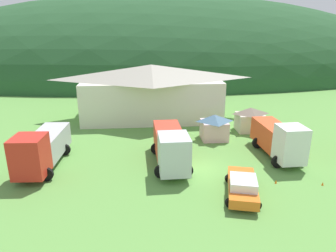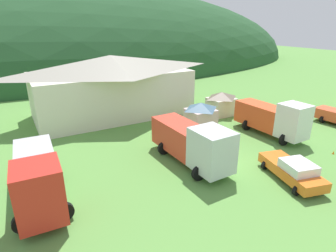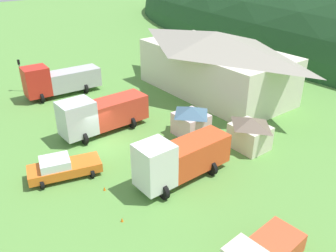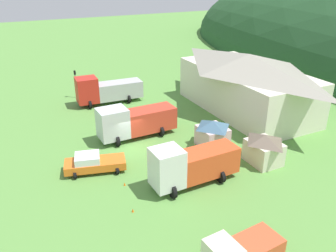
{
  "view_description": "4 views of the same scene",
  "coord_description": "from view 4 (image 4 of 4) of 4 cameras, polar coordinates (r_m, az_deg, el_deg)",
  "views": [
    {
      "loc": [
        -4.75,
        -24.07,
        11.84
      ],
      "look_at": [
        -2.23,
        5.81,
        2.02
      ],
      "focal_mm": 32.97,
      "sensor_mm": 36.0,
      "label": 1
    },
    {
      "loc": [
        -13.98,
        -15.5,
        10.61
      ],
      "look_at": [
        -2.46,
        4.58,
        1.97
      ],
      "focal_mm": 29.93,
      "sensor_mm": 36.0,
      "label": 2
    },
    {
      "loc": [
        24.06,
        -11.66,
        15.19
      ],
      "look_at": [
        2.89,
        4.41,
        1.64
      ],
      "focal_mm": 37.47,
      "sensor_mm": 36.0,
      "label": 3
    },
    {
      "loc": [
        28.52,
        -10.68,
        16.27
      ],
      "look_at": [
        0.59,
        3.24,
        2.02
      ],
      "focal_mm": 37.19,
      "sensor_mm": 36.0,
      "label": 4
    }
  ],
  "objects": [
    {
      "name": "ground_plane",
      "position": [
        34.53,
        -5.27,
        -3.69
      ],
      "size": [
        200.0,
        200.0,
        0.0
      ],
      "primitive_type": "plane",
      "color": "#5B9342"
    },
    {
      "name": "depot_building",
      "position": [
        43.56,
        12.76,
        7.06
      ],
      "size": [
        18.95,
        9.5,
        7.06
      ],
      "color": "silver",
      "rests_on": "ground"
    },
    {
      "name": "play_shed_cream",
      "position": [
        32.52,
        15.47,
        -3.55
      ],
      "size": [
        3.2,
        2.73,
        2.81
      ],
      "color": "beige",
      "rests_on": "ground"
    },
    {
      "name": "play_shed_pink",
      "position": [
        34.5,
        7.32,
        -1.17
      ],
      "size": [
        2.95,
        2.76,
        2.76
      ],
      "color": "beige",
      "rests_on": "ground"
    },
    {
      "name": "crane_truck_red",
      "position": [
        45.98,
        -10.18,
        5.85
      ],
      "size": [
        3.45,
        8.54,
        3.74
      ],
      "rotation": [
        0.0,
        0.0,
        -1.62
      ],
      "color": "red",
      "rests_on": "ground"
    },
    {
      "name": "tow_truck_silver",
      "position": [
        36.01,
        -5.64,
        0.84
      ],
      "size": [
        3.33,
        8.24,
        3.59
      ],
      "rotation": [
        0.0,
        0.0,
        -1.54
      ],
      "color": "silver",
      "rests_on": "ground"
    },
    {
      "name": "heavy_rig_white",
      "position": [
        28.17,
        3.75,
        -6.29
      ],
      "size": [
        3.13,
        7.56,
        3.72
      ],
      "rotation": [
        0.0,
        0.0,
        -1.55
      ],
      "color": "white",
      "rests_on": "ground"
    },
    {
      "name": "service_pickup_orange",
      "position": [
        31.02,
        -12.12,
        -5.93
      ],
      "size": [
        3.26,
        5.54,
        1.66
      ],
      "rotation": [
        0.0,
        0.0,
        -1.83
      ],
      "color": "orange",
      "rests_on": "ground"
    },
    {
      "name": "traffic_light_west",
      "position": [
        48.76,
        -14.89,
        7.13
      ],
      "size": [
        0.2,
        0.32,
        3.81
      ],
      "color": "#4C4C51",
      "rests_on": "ground"
    },
    {
      "name": "traffic_cone_near_pickup",
      "position": [
        29.13,
        -7.12,
        -9.64
      ],
      "size": [
        0.36,
        0.36,
        0.59
      ],
      "primitive_type": "cone",
      "color": "orange",
      "rests_on": "ground"
    },
    {
      "name": "traffic_cone_mid_row",
      "position": [
        26.31,
        -5.77,
        -13.82
      ],
      "size": [
        0.36,
        0.36,
        0.58
      ],
      "primitive_type": "cone",
      "color": "orange",
      "rests_on": "ground"
    }
  ]
}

